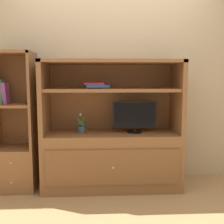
{
  "coord_description": "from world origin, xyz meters",
  "views": [
    {
      "loc": [
        -0.16,
        -2.71,
        1.29
      ],
      "look_at": [
        0.0,
        0.35,
        0.9
      ],
      "focal_mm": 43.38,
      "sensor_mm": 36.0,
      "label": 1
    }
  ],
  "objects_px": {
    "potted_plant": "(82,129)",
    "upright_book_row": "(3,93)",
    "tv_monitor": "(135,116)",
    "magazine_stack": "(96,86)",
    "media_console": "(112,147)",
    "bookshelf_tall": "(16,145)"
  },
  "relations": [
    {
      "from": "potted_plant",
      "to": "upright_book_row",
      "type": "relative_size",
      "value": 0.91
    },
    {
      "from": "tv_monitor",
      "to": "upright_book_row",
      "type": "xyz_separation_m",
      "value": [
        -1.5,
        0.01,
        0.28
      ]
    },
    {
      "from": "tv_monitor",
      "to": "potted_plant",
      "type": "height_order",
      "value": "tv_monitor"
    },
    {
      "from": "potted_plant",
      "to": "magazine_stack",
      "type": "height_order",
      "value": "magazine_stack"
    },
    {
      "from": "media_console",
      "to": "tv_monitor",
      "type": "xyz_separation_m",
      "value": [
        0.27,
        -0.02,
        0.36
      ]
    },
    {
      "from": "bookshelf_tall",
      "to": "upright_book_row",
      "type": "distance_m",
      "value": 0.61
    },
    {
      "from": "magazine_stack",
      "to": "bookshelf_tall",
      "type": "bearing_deg",
      "value": 179.22
    },
    {
      "from": "magazine_stack",
      "to": "tv_monitor",
      "type": "bearing_deg",
      "value": -1.2
    },
    {
      "from": "media_console",
      "to": "bookshelf_tall",
      "type": "xyz_separation_m",
      "value": [
        -1.12,
        0.01,
        0.04
      ]
    },
    {
      "from": "potted_plant",
      "to": "media_console",
      "type": "bearing_deg",
      "value": -2.09
    },
    {
      "from": "magazine_stack",
      "to": "upright_book_row",
      "type": "height_order",
      "value": "upright_book_row"
    },
    {
      "from": "media_console",
      "to": "potted_plant",
      "type": "xyz_separation_m",
      "value": [
        -0.35,
        0.01,
        0.22
      ]
    },
    {
      "from": "media_console",
      "to": "potted_plant",
      "type": "bearing_deg",
      "value": 177.91
    },
    {
      "from": "bookshelf_tall",
      "to": "potted_plant",
      "type": "bearing_deg",
      "value": 0.49
    },
    {
      "from": "potted_plant",
      "to": "upright_book_row",
      "type": "height_order",
      "value": "upright_book_row"
    },
    {
      "from": "media_console",
      "to": "magazine_stack",
      "type": "bearing_deg",
      "value": -177.86
    },
    {
      "from": "media_console",
      "to": "bookshelf_tall",
      "type": "height_order",
      "value": "bookshelf_tall"
    },
    {
      "from": "media_console",
      "to": "potted_plant",
      "type": "distance_m",
      "value": 0.41
    },
    {
      "from": "tv_monitor",
      "to": "upright_book_row",
      "type": "distance_m",
      "value": 1.52
    },
    {
      "from": "tv_monitor",
      "to": "upright_book_row",
      "type": "bearing_deg",
      "value": 179.59
    },
    {
      "from": "upright_book_row",
      "to": "bookshelf_tall",
      "type": "bearing_deg",
      "value": 5.7
    },
    {
      "from": "magazine_stack",
      "to": "bookshelf_tall",
      "type": "xyz_separation_m",
      "value": [
        -0.94,
        0.01,
        -0.68
      ]
    }
  ]
}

